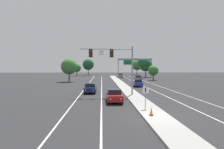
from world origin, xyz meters
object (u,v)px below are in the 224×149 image
at_px(car_receding_grey, 138,78).
at_px(car_receding_tan, 120,75).
at_px(traffic_cone_median_nose, 151,111).
at_px(tree_far_right_c, 153,71).
at_px(tree_far_left_b, 69,67).
at_px(tree_far_left_a, 88,64).
at_px(overhead_signal_mast, 115,60).
at_px(car_oncoming_red, 114,95).
at_px(tree_far_right_b, 137,65).
at_px(tree_far_left_c, 77,68).
at_px(tree_far_right_a, 146,65).
at_px(car_receding_blue, 137,83).
at_px(median_sign_post, 145,94).
at_px(car_oncoming_navy, 90,88).
at_px(highway_sign_gantry, 135,62).

bearing_deg(car_receding_grey, car_receding_tan, 100.00).
xyz_separation_m(traffic_cone_median_nose, tree_far_right_c, (11.97, 45.28, 2.58)).
bearing_deg(tree_far_left_b, tree_far_left_a, 87.02).
height_order(traffic_cone_median_nose, tree_far_left_a, tree_far_left_a).
bearing_deg(overhead_signal_mast, car_receding_grey, 73.67).
height_order(car_oncoming_red, tree_far_right_b, tree_far_right_b).
height_order(tree_far_left_b, tree_far_left_c, tree_far_left_b).
bearing_deg(tree_far_right_c, tree_far_right_a, 84.81).
relative_size(overhead_signal_mast, car_receding_tan, 1.76).
distance_m(traffic_cone_median_nose, tree_far_left_a, 86.75).
xyz_separation_m(car_receding_blue, car_receding_tan, (-0.23, 37.46, 0.00)).
height_order(car_receding_blue, tree_far_right_b, tree_far_right_b).
bearing_deg(overhead_signal_mast, car_receding_blue, 66.60).
bearing_deg(car_receding_grey, tree_far_right_b, 80.27).
height_order(median_sign_post, traffic_cone_median_nose, median_sign_post).
height_order(median_sign_post, tree_far_right_a, tree_far_right_a).
xyz_separation_m(car_receding_blue, tree_far_left_a, (-14.64, 59.86, 4.57)).
bearing_deg(tree_far_right_c, car_receding_tan, 115.65).
distance_m(car_oncoming_red, car_receding_blue, 19.46).
bearing_deg(car_oncoming_navy, tree_far_left_c, 99.17).
relative_size(tree_far_left_a, tree_far_right_c, 1.74).
height_order(car_receding_blue, tree_far_left_a, tree_far_left_a).
distance_m(car_receding_grey, tree_far_left_c, 40.51).
xyz_separation_m(median_sign_post, car_receding_grey, (6.62, 40.59, -0.77)).
xyz_separation_m(traffic_cone_median_nose, tree_far_left_b, (-13.55, 40.55, 3.83)).
distance_m(tree_far_right_a, tree_far_left_b, 35.67).
bearing_deg(median_sign_post, tree_far_right_b, 80.50).
bearing_deg(car_receding_grey, traffic_cone_median_nose, -98.82).
xyz_separation_m(car_oncoming_red, car_receding_blue, (6.16, 18.46, 0.00)).
relative_size(car_receding_grey, tree_far_left_a, 0.55).
height_order(median_sign_post, car_oncoming_navy, median_sign_post).
relative_size(median_sign_post, tree_far_right_a, 0.29).
relative_size(car_oncoming_navy, tree_far_left_c, 0.79).
relative_size(car_receding_blue, tree_far_right_b, 0.57).
height_order(car_oncoming_navy, traffic_cone_median_nose, car_oncoming_navy).
bearing_deg(car_receding_tan, car_receding_blue, -89.64).
relative_size(overhead_signal_mast, tree_far_left_c, 1.38).
relative_size(car_receding_blue, traffic_cone_median_nose, 6.09).
relative_size(overhead_signal_mast, tree_far_right_a, 1.04).
relative_size(median_sign_post, tree_far_right_c, 0.46).
bearing_deg(car_receding_tan, tree_far_right_b, 65.10).
bearing_deg(car_oncoming_red, car_receding_tan, 83.95).
bearing_deg(tree_far_right_a, car_receding_grey, -108.88).
xyz_separation_m(tree_far_left_b, tree_far_left_c, (-2.37, 36.40, -0.61)).
xyz_separation_m(tree_far_left_b, tree_far_right_c, (25.52, 4.73, -1.25)).
height_order(tree_far_left_b, tree_far_right_c, tree_far_left_b).
relative_size(overhead_signal_mast, tree_far_left_a, 0.95).
xyz_separation_m(car_receding_grey, tree_far_right_b, (7.50, 43.74, 4.34)).
relative_size(highway_sign_gantry, tree_far_left_b, 2.00).
bearing_deg(car_oncoming_red, tree_far_left_b, 108.20).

